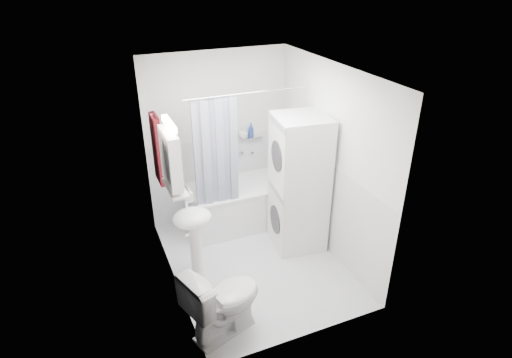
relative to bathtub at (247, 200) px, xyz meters
name	(u,v)px	position (x,y,z in m)	size (l,w,h in m)	color
floor	(255,261)	(-0.27, -0.92, -0.34)	(2.60, 2.60, 0.00)	silver
room_walls	(254,154)	(-0.27, -0.92, 1.15)	(2.60, 2.60, 2.60)	silver
wainscot	(245,210)	(-0.27, -0.63, 0.26)	(1.98, 2.58, 2.58)	white
door	(187,236)	(-1.22, -1.47, 0.66)	(0.05, 2.00, 2.00)	brown
bathtub	(247,200)	(0.00, 0.00, 0.00)	(1.62, 0.77, 0.62)	white
tub_spout	(251,152)	(0.20, 0.33, 0.60)	(0.04, 0.04, 0.12)	silver
curtain_rod	(256,92)	(0.00, -0.32, 1.66)	(0.02, 0.02, 1.80)	silver
shower_curtain	(217,157)	(-0.52, -0.32, 0.91)	(0.55, 0.02, 1.45)	#121B41
sink	(194,229)	(-1.03, -0.94, 0.36)	(0.44, 0.37, 1.04)	white
medicine_cabinet	(171,157)	(-1.18, -0.82, 1.22)	(0.13, 0.50, 0.71)	white
shelf	(175,188)	(-1.16, -0.82, 0.86)	(0.18, 0.54, 0.03)	silver
shower_caddy	(255,137)	(0.25, 0.32, 0.81)	(0.22, 0.06, 0.02)	silver
towel	(157,148)	(-1.21, -0.17, 1.08)	(0.07, 0.35, 0.86)	#4D1213
washer_dryer	(299,184)	(0.40, -0.75, 0.55)	(0.71, 0.70, 1.78)	white
toilet	(224,301)	(-0.99, -1.84, 0.06)	(0.45, 0.81, 0.80)	white
soap_pump	(189,198)	(-0.98, -0.67, 0.61)	(0.08, 0.17, 0.08)	gray
shelf_bottle	(178,190)	(-1.16, -0.97, 0.91)	(0.07, 0.18, 0.07)	gray
shelf_cup	(172,178)	(-1.16, -0.70, 0.92)	(0.10, 0.09, 0.10)	gray
shampoo_a	(243,134)	(0.08, 0.32, 0.89)	(0.13, 0.17, 0.13)	gray
shampoo_b	(251,135)	(0.20, 0.32, 0.86)	(0.08, 0.21, 0.08)	navy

